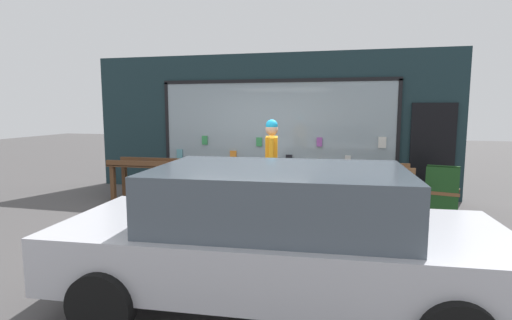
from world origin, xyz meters
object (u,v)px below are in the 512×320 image
object	(u,v)px
display_table_left	(175,168)
parked_car	(279,234)
person_browsing	(272,159)
sandwich_board_sign	(442,191)
small_dog	(297,202)
display_table_right	(333,172)

from	to	relation	value
display_table_left	parked_car	xyz separation A→B (m)	(3.03, -3.96, 0.03)
person_browsing	sandwich_board_sign	bearing A→B (deg)	-89.15
small_dog	parked_car	distance (m)	3.18
display_table_right	person_browsing	size ratio (longest dim) A/B	1.63
display_table_right	small_dog	world-z (taller)	display_table_right
person_browsing	parked_car	bearing A→B (deg)	-177.64
display_table_left	person_browsing	xyz separation A→B (m)	(2.25, -0.62, 0.34)
display_table_left	sandwich_board_sign	world-z (taller)	sandwich_board_sign
small_dog	sandwich_board_sign	distance (m)	2.69
person_browsing	display_table_right	bearing A→B (deg)	-71.42
display_table_left	parked_car	world-z (taller)	parked_car
display_table_right	sandwich_board_sign	size ratio (longest dim) A/B	3.13
display_table_right	parked_car	distance (m)	3.98
display_table_right	parked_car	bearing A→B (deg)	-94.61
small_dog	display_table_right	bearing A→B (deg)	-69.15
small_dog	sandwich_board_sign	bearing A→B (deg)	-105.37
sandwich_board_sign	person_browsing	bearing A→B (deg)	-155.69
parked_car	display_table_left	bearing A→B (deg)	123.52
display_table_right	sandwich_board_sign	world-z (taller)	sandwich_board_sign
display_table_right	sandwich_board_sign	distance (m)	1.98
person_browsing	sandwich_board_sign	xyz separation A→B (m)	(3.06, 0.63, -0.59)
small_dog	display_table_left	bearing A→B (deg)	39.72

